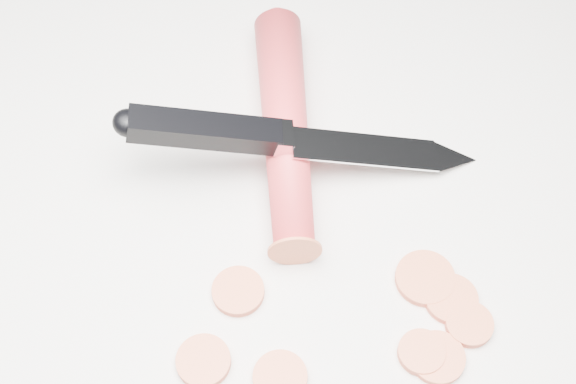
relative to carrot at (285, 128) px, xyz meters
name	(u,v)px	position (x,y,z in m)	size (l,w,h in m)	color
ground	(324,228)	(0.00, -0.08, -0.02)	(2.40, 2.40, 0.00)	silver
carrot	(285,128)	(0.00, 0.00, 0.00)	(0.03, 0.03, 0.20)	red
carrot_slice_0	(280,377)	(-0.07, -0.16, -0.02)	(0.03, 0.03, 0.01)	#D85D36
carrot_slice_1	(437,358)	(0.02, -0.19, -0.02)	(0.03, 0.03, 0.01)	#D85D36
carrot_slice_2	(425,278)	(0.04, -0.14, -0.02)	(0.04, 0.04, 0.01)	#D85D36
carrot_slice_3	(469,324)	(0.05, -0.18, -0.02)	(0.03, 0.03, 0.01)	#D85D36
carrot_slice_4	(451,299)	(0.05, -0.16, -0.02)	(0.03, 0.03, 0.01)	#D85D36
carrot_slice_5	(238,291)	(-0.08, -0.10, -0.02)	(0.03, 0.03, 0.01)	#D85D36
carrot_slice_6	(421,352)	(0.01, -0.18, -0.01)	(0.03, 0.03, 0.01)	#D85D36
carrot_slice_7	(203,361)	(-0.11, -0.13, -0.01)	(0.03, 0.03, 0.01)	#D85D36
kitchen_knife	(304,137)	(0.00, -0.02, 0.02)	(0.25, 0.11, 0.07)	silver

